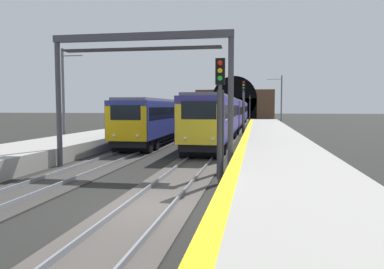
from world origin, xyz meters
The scene contains 14 objects.
ground_plane centered at (0.00, 0.00, 0.00)m, with size 320.00×320.00×0.00m, color black.
platform_right centered at (0.00, -4.51, 0.46)m, with size 112.00×4.63×0.93m, color #9E9B93.
platform_right_edge_strip centered at (0.00, -2.45, 0.93)m, with size 112.00×0.50×0.01m, color yellow.
track_main_line centered at (0.00, 0.00, 0.04)m, with size 160.00×2.78×0.21m.
track_adjacent_line centered at (0.00, 5.08, 0.04)m, with size 160.00×3.02×0.21m.
train_main_approaching centered at (37.66, 0.00, 2.29)m, with size 55.64×2.96×4.01m.
train_adjacent_platform centered at (30.10, 5.08, 2.17)m, with size 36.98×3.18×3.77m.
railway_signal_near centered at (4.01, -1.80, 3.10)m, with size 0.39×0.38×5.10m.
railway_signal_mid centered at (31.02, -1.80, 3.61)m, with size 0.39×0.38×6.03m.
railway_signal_far centered at (70.19, -1.80, 3.35)m, with size 0.39×0.38×5.56m.
overhead_signal_gantry centered at (7.31, 2.54, 5.26)m, with size 0.70×9.37×6.87m.
tunnel_portal centered at (88.94, 2.54, 3.84)m, with size 2.19×20.74×11.61m.
catenary_mast_near centered at (52.17, -7.18, 4.24)m, with size 0.22×2.47×8.22m.
catenary_mast_far centered at (17.40, 12.29, 4.02)m, with size 0.22×1.84×7.86m.
Camera 1 is at (-11.14, -3.26, 3.19)m, focal length 35.16 mm.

